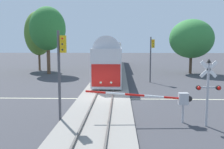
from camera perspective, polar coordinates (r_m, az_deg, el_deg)
ground_plane at (r=22.01m, az=-1.75°, el=-5.43°), size 220.00×220.00×0.00m
road_centre_stripe at (r=22.01m, az=-1.75°, el=-5.42°), size 44.00×0.20×0.01m
railway_track at (r=21.99m, az=-1.75°, el=-5.19°), size 4.40×80.00×0.32m
commuter_train at (r=43.59m, az=0.07°, el=4.37°), size 3.04×41.90×5.16m
crossing_gate_near at (r=15.64m, az=12.85°, el=-5.28°), size 6.36×0.40×1.94m
crossing_signal_mast at (r=15.30m, az=20.62°, el=-2.34°), size 1.36×0.44×3.86m
traffic_signal_median at (r=15.37m, az=-11.30°, el=2.91°), size 0.53×0.38×5.47m
traffic_signal_far_side at (r=31.28m, az=8.85°, el=4.96°), size 0.53×0.38×5.50m
pine_left_background at (r=46.97m, az=-16.06°, el=8.81°), size 4.82×4.82×10.34m
oak_behind_train at (r=40.97m, az=-14.16°, el=9.86°), size 5.48×5.48×10.33m
oak_far_right at (r=42.02m, az=17.30°, el=7.61°), size 6.81×6.81×8.48m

